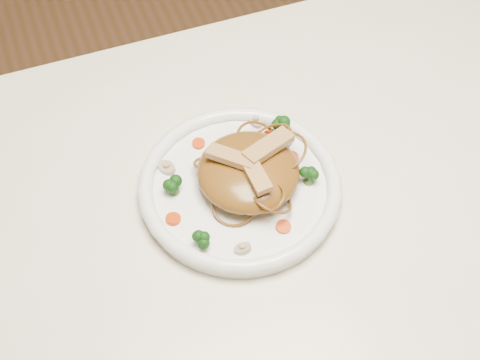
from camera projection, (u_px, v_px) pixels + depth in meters
name	position (u px, v px, depth m)	size (l,w,h in m)	color
table	(305.00, 252.00, 1.01)	(1.20, 0.80, 0.75)	beige
plate	(240.00, 190.00, 0.94)	(0.27, 0.27, 0.02)	white
noodle_mound	(248.00, 172.00, 0.92)	(0.14, 0.14, 0.04)	brown
chicken_a	(268.00, 146.00, 0.91)	(0.07, 0.02, 0.01)	tan
chicken_b	(231.00, 157.00, 0.90)	(0.07, 0.02, 0.01)	tan
chicken_c	(255.00, 172.00, 0.89)	(0.07, 0.02, 0.01)	tan
broccoli_0	(280.00, 125.00, 0.98)	(0.03, 0.03, 0.03)	#103D0C
broccoli_1	(174.00, 185.00, 0.92)	(0.03, 0.03, 0.03)	#103D0C
broccoli_2	(203.00, 239.00, 0.87)	(0.02, 0.02, 0.03)	#103D0C
broccoli_3	(309.00, 175.00, 0.93)	(0.03, 0.03, 0.03)	#103D0C
carrot_0	(271.00, 136.00, 0.99)	(0.02, 0.02, 0.01)	red
carrot_1	(173.00, 219.00, 0.90)	(0.02, 0.02, 0.01)	red
carrot_2	(292.00, 157.00, 0.96)	(0.02, 0.02, 0.01)	red
carrot_3	(199.00, 144.00, 0.98)	(0.02, 0.02, 0.01)	red
carrot_4	(283.00, 227.00, 0.89)	(0.02, 0.02, 0.01)	red
mushroom_0	(243.00, 249.00, 0.87)	(0.02, 0.02, 0.01)	#C3AD92
mushroom_1	(287.00, 140.00, 0.98)	(0.02, 0.02, 0.01)	#C3AD92
mushroom_2	(167.00, 167.00, 0.95)	(0.03, 0.03, 0.01)	#C3AD92
mushroom_3	(256.00, 121.00, 1.00)	(0.03, 0.03, 0.01)	#C3AD92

